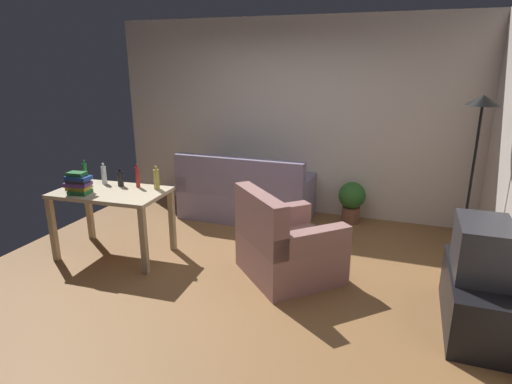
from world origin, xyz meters
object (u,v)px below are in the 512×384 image
object	(u,v)px
potted_plant	(352,199)
bottle_dark	(120,179)
bottle_clear	(104,175)
bottle_red	(137,177)
couch	(246,197)
bottle_squat	(156,179)
armchair	(285,247)
bottle_green	(85,173)
torchiere_lamp	(478,136)
tv_stand	(474,300)
desk	(112,200)
book_stack	(78,184)
tv	(483,249)

from	to	relation	value
potted_plant	bottle_dark	size ratio (longest dim) A/B	2.72
bottle_clear	bottle_red	xyz separation A→B (m)	(0.45, 0.01, 0.01)
couch	bottle_dark	distance (m)	1.80
bottle_squat	armchair	bearing A→B (deg)	-2.56
potted_plant	bottle_squat	world-z (taller)	bottle_squat
bottle_green	couch	bearing A→B (deg)	45.29
bottle_dark	bottle_squat	size ratio (longest dim) A/B	0.80
torchiere_lamp	potted_plant	distance (m)	1.92
torchiere_lamp	armchair	world-z (taller)	torchiere_lamp
bottle_squat	tv_stand	bearing A→B (deg)	-6.85
torchiere_lamp	bottle_red	world-z (taller)	torchiere_lamp
potted_plant	armchair	world-z (taller)	armchair
armchair	bottle_clear	xyz separation A→B (m)	(-2.19, 0.05, 0.55)
desk	book_stack	world-z (taller)	book_stack
couch	desk	xyz separation A→B (m)	(-0.96, -1.61, 0.34)
torchiere_lamp	desk	distance (m)	3.86
bottle_red	book_stack	size ratio (longest dim) A/B	0.91
armchair	tv	bearing A→B (deg)	-144.74
bottle_red	book_stack	xyz separation A→B (m)	(-0.44, -0.43, -0.01)
torchiere_lamp	bottle_clear	distance (m)	4.01
desk	bottle_red	distance (m)	0.38
potted_plant	bottle_red	size ratio (longest dim) A/B	2.14
torchiere_lamp	couch	bearing A→B (deg)	166.78
torchiere_lamp	tv	bearing A→B (deg)	-89.82
tv	potted_plant	size ratio (longest dim) A/B	1.05
armchair	bottle_clear	distance (m)	2.26
tv	book_stack	world-z (taller)	book_stack
bottle_green	torchiere_lamp	bearing A→B (deg)	11.13
couch	book_stack	size ratio (longest dim) A/B	6.08
tv_stand	book_stack	distance (m)	3.95
tv_stand	bottle_green	bearing A→B (deg)	85.55
potted_plant	torchiere_lamp	bearing A→B (deg)	-36.49
tv	potted_plant	distance (m)	2.47
armchair	torchiere_lamp	bearing A→B (deg)	-108.74
bottle_squat	couch	bearing A→B (deg)	69.40
desk	armchair	xyz separation A→B (m)	(1.95, 0.17, -0.33)
tv_stand	bottle_red	xyz separation A→B (m)	(-3.45, 0.38, 0.64)
couch	bottle_clear	distance (m)	1.93
bottle_dark	torchiere_lamp	bearing A→B (deg)	12.15
torchiere_lamp	bottle_squat	size ratio (longest dim) A/B	6.94
couch	tv_stand	world-z (taller)	couch
armchair	bottle_dark	world-z (taller)	bottle_dark
tv_stand	bottle_dark	size ratio (longest dim) A/B	5.25
couch	armchair	distance (m)	1.75
torchiere_lamp	book_stack	size ratio (longest dim) A/B	6.18
torchiere_lamp	bottle_green	world-z (taller)	torchiere_lamp
armchair	bottle_clear	size ratio (longest dim) A/B	5.07
potted_plant	bottle_dark	distance (m)	2.99
armchair	bottle_squat	xyz separation A→B (m)	(-1.50, 0.07, 0.55)
tv_stand	desk	world-z (taller)	desk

